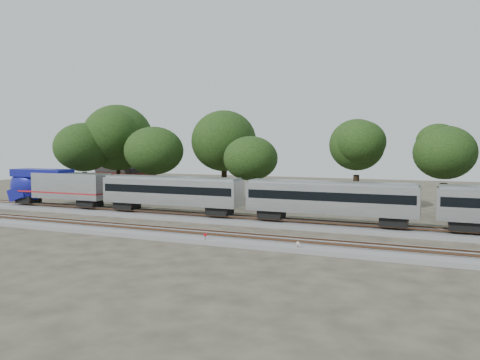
# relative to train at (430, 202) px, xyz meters

# --- Properties ---
(ground) EXTENTS (160.00, 160.00, 0.00)m
(ground) POSITION_rel_train_xyz_m (-19.06, -6.00, -3.26)
(ground) COLOR #383328
(ground) RESTS_ON ground
(track_far) EXTENTS (160.00, 5.00, 0.73)m
(track_far) POSITION_rel_train_xyz_m (-19.06, -0.00, -3.06)
(track_far) COLOR slate
(track_far) RESTS_ON ground
(track_near) EXTENTS (160.00, 5.00, 0.73)m
(track_near) POSITION_rel_train_xyz_m (-19.06, -10.00, -3.06)
(track_near) COLOR slate
(track_near) RESTS_ON ground
(train) EXTENTS (111.64, 3.19, 4.70)m
(train) POSITION_rel_train_xyz_m (0.00, 0.00, 0.00)
(train) COLOR silver
(train) RESTS_ON ground
(switch_stand_red) EXTENTS (0.31, 0.10, 0.97)m
(switch_stand_red) POSITION_rel_train_xyz_m (-18.30, -11.96, -2.64)
(switch_stand_red) COLOR #512D19
(switch_stand_red) RESTS_ON ground
(switch_stand_white) EXTENTS (0.29, 0.07, 0.90)m
(switch_stand_white) POSITION_rel_train_xyz_m (-9.82, -12.03, -2.69)
(switch_stand_white) COLOR #512D19
(switch_stand_white) RESTS_ON ground
(switch_lever) EXTENTS (0.54, 0.36, 0.30)m
(switch_lever) POSITION_rel_train_xyz_m (-12.02, -11.65, -3.11)
(switch_lever) COLOR #512D19
(switch_lever) RESTS_ON ground
(brick_building) EXTENTS (10.53, 8.24, 4.57)m
(brick_building) POSITION_rel_train_xyz_m (-53.13, 24.10, -0.96)
(brick_building) COLOR maroon
(brick_building) RESTS_ON ground
(tree_0) EXTENTS (8.50, 8.50, 11.98)m
(tree_0) POSITION_rel_train_xyz_m (-50.43, 9.70, 5.08)
(tree_0) COLOR black
(tree_0) RESTS_ON ground
(tree_1) EXTENTS (10.06, 10.06, 14.18)m
(tree_1) POSITION_rel_train_xyz_m (-47.85, 14.81, 6.62)
(tree_1) COLOR black
(tree_1) RESTS_ON ground
(tree_2) EXTENTS (8.01, 8.01, 11.29)m
(tree_2) POSITION_rel_train_xyz_m (-38.03, 10.32, 4.60)
(tree_2) COLOR black
(tree_2) RESTS_ON ground
(tree_3) EXTENTS (9.49, 9.49, 13.38)m
(tree_3) POSITION_rel_train_xyz_m (-29.30, 16.21, 6.06)
(tree_3) COLOR black
(tree_3) RESTS_ON ground
(tree_4) EXTENTS (7.04, 7.04, 9.92)m
(tree_4) POSITION_rel_train_xyz_m (-22.77, 10.46, 3.64)
(tree_4) COLOR black
(tree_4) RESTS_ON ground
(tree_5) EXTENTS (8.89, 8.89, 12.54)m
(tree_5) POSITION_rel_train_xyz_m (-9.39, 15.46, 5.47)
(tree_5) COLOR black
(tree_5) RESTS_ON ground
(tree_6) EXTENTS (7.97, 7.97, 11.24)m
(tree_6) POSITION_rel_train_xyz_m (1.37, 11.71, 4.56)
(tree_6) COLOR black
(tree_6) RESTS_ON ground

